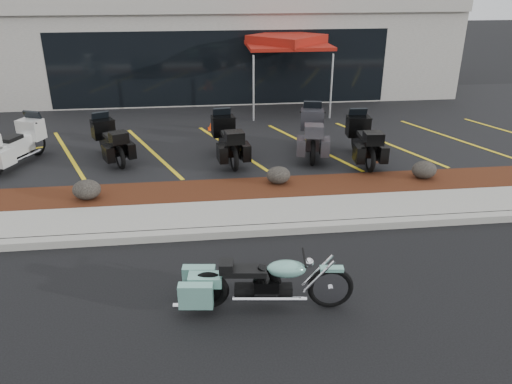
{
  "coord_description": "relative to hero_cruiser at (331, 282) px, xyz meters",
  "views": [
    {
      "loc": [
        -0.92,
        -7.53,
        4.63
      ],
      "look_at": [
        0.13,
        1.2,
        0.76
      ],
      "focal_mm": 35.0,
      "sensor_mm": 36.0,
      "label": 1
    }
  ],
  "objects": [
    {
      "name": "ground",
      "position": [
        -0.92,
        1.51,
        -0.45
      ],
      "size": [
        90.0,
        90.0,
        0.0
      ],
      "primitive_type": "plane",
      "color": "black",
      "rests_on": "ground"
    },
    {
      "name": "touring_grey",
      "position": [
        1.31,
        7.15,
        0.34
      ],
      "size": [
        1.25,
        2.32,
        1.28
      ],
      "primitive_type": null,
      "rotation": [
        0.0,
        0.0,
        1.37
      ],
      "color": "#313036",
      "rests_on": "upper_lot"
    },
    {
      "name": "touring_black_rear",
      "position": [
        2.39,
        6.48,
        0.31
      ],
      "size": [
        0.93,
        2.14,
        1.22
      ],
      "primitive_type": null,
      "rotation": [
        0.0,
        0.0,
        1.5
      ],
      "color": "black",
      "rests_on": "upper_lot"
    },
    {
      "name": "mulch_bed",
      "position": [
        -0.92,
        4.31,
        -0.37
      ],
      "size": [
        24.0,
        1.2,
        0.16
      ],
      "primitive_type": "cube",
      "color": "black",
      "rests_on": "ground"
    },
    {
      "name": "touring_black_front",
      "position": [
        -4.38,
        7.2,
        0.27
      ],
      "size": [
        1.5,
        2.09,
        1.14
      ],
      "primitive_type": null,
      "rotation": [
        0.0,
        0.0,
        2.01
      ],
      "color": "black",
      "rests_on": "upper_lot"
    },
    {
      "name": "upper_lot",
      "position": [
        -0.92,
        9.71,
        -0.38
      ],
      "size": [
        26.0,
        9.6,
        0.15
      ],
      "primitive_type": "cube",
      "color": "black",
      "rests_on": "ground"
    },
    {
      "name": "popup_canopy",
      "position": [
        1.28,
        11.2,
        2.02
      ],
      "size": [
        3.44,
        3.44,
        2.57
      ],
      "rotation": [
        0.0,
        0.0,
        -0.3
      ],
      "color": "silver",
      "rests_on": "upper_lot"
    },
    {
      "name": "traffic_cone",
      "position": [
        -1.35,
        9.07,
        -0.08
      ],
      "size": [
        0.4,
        0.4,
        0.45
      ],
      "primitive_type": "cone",
      "rotation": [
        0.0,
        0.0,
        0.15
      ],
      "color": "#ED3907",
      "rests_on": "upper_lot"
    },
    {
      "name": "boulder_left",
      "position": [
        -4.27,
        4.13,
        -0.08
      ],
      "size": [
        0.6,
        0.5,
        0.43
      ],
      "primitive_type": "ellipsoid",
      "color": "black",
      "rests_on": "mulch_bed"
    },
    {
      "name": "hero_cruiser",
      "position": [
        0.0,
        0.0,
        0.0
      ],
      "size": [
        2.63,
        0.95,
        0.9
      ],
      "primitive_type": null,
      "rotation": [
        0.0,
        0.0,
        -0.12
      ],
      "color": "#6FAD9E",
      "rests_on": "ground"
    },
    {
      "name": "touring_black_mid",
      "position": [
        -1.19,
        6.93,
        0.31
      ],
      "size": [
        1.06,
        2.18,
        1.22
      ],
      "primitive_type": null,
      "rotation": [
        0.0,
        0.0,
        1.7
      ],
      "color": "black",
      "rests_on": "upper_lot"
    },
    {
      "name": "boulder_mid",
      "position": [
        -0.05,
        4.51,
        -0.09
      ],
      "size": [
        0.56,
        0.47,
        0.4
      ],
      "primitive_type": "ellipsoid",
      "color": "black",
      "rests_on": "mulch_bed"
    },
    {
      "name": "boulder_right",
      "position": [
        3.42,
        4.41,
        -0.08
      ],
      "size": [
        0.58,
        0.49,
        0.41
      ],
      "primitive_type": "ellipsoid",
      "color": "black",
      "rests_on": "mulch_bed"
    },
    {
      "name": "dealership_building",
      "position": [
        -0.92,
        15.98,
        1.55
      ],
      "size": [
        18.0,
        8.16,
        4.0
      ],
      "color": "gray",
      "rests_on": "ground"
    },
    {
      "name": "curb",
      "position": [
        -0.92,
        2.41,
        -0.38
      ],
      "size": [
        24.0,
        0.25,
        0.15
      ],
      "primitive_type": "cube",
      "color": "gray",
      "rests_on": "ground"
    },
    {
      "name": "touring_white",
      "position": [
        -6.11,
        7.2,
        0.3
      ],
      "size": [
        1.53,
        2.23,
        1.21
      ],
      "primitive_type": null,
      "rotation": [
        0.0,
        0.0,
        1.18
      ],
      "color": "silver",
      "rests_on": "upper_lot"
    },
    {
      "name": "sidewalk",
      "position": [
        -0.92,
        3.11,
        -0.38
      ],
      "size": [
        24.0,
        1.2,
        0.15
      ],
      "primitive_type": "cube",
      "color": "gray",
      "rests_on": "ground"
    }
  ]
}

